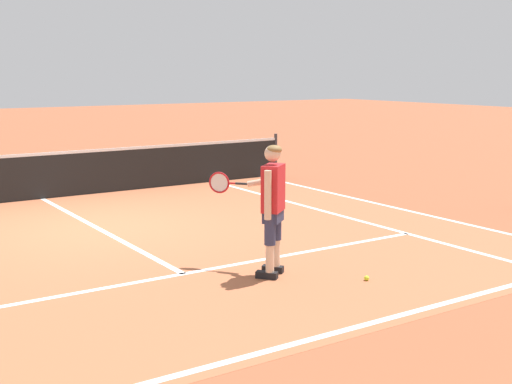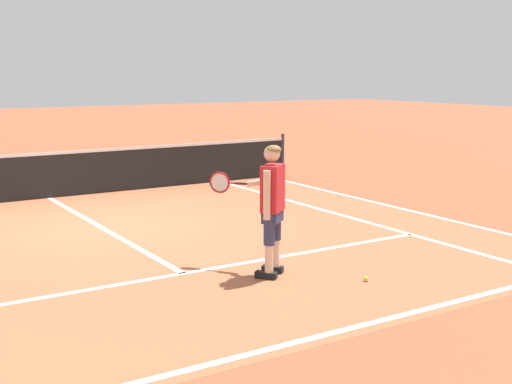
{
  "view_description": "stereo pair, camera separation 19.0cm",
  "coord_description": "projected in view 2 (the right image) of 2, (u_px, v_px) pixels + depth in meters",
  "views": [
    {
      "loc": [
        -3.92,
        -10.99,
        2.63
      ],
      "look_at": [
        0.95,
        -3.57,
        1.05
      ],
      "focal_mm": 47.72,
      "sensor_mm": 36.0,
      "label": 1
    },
    {
      "loc": [
        -3.76,
        -11.09,
        2.63
      ],
      "look_at": [
        0.95,
        -3.57,
        1.05
      ],
      "focal_mm": 47.72,
      "sensor_mm": 36.0,
      "label": 2
    }
  ],
  "objects": [
    {
      "name": "line_doubles_right",
      "position": [
        393.0,
        207.0,
        13.37
      ],
      "size": [
        0.1,
        9.08,
        0.01
      ],
      "primitive_type": "cube",
      "color": "white",
      "rests_on": "ground"
    },
    {
      "name": "line_centre_service",
      "position": [
        101.0,
        227.0,
        11.62
      ],
      "size": [
        0.1,
        6.4,
        0.01
      ],
      "primitive_type": "cube",
      "color": "white",
      "rests_on": "ground"
    },
    {
      "name": "tennis_player",
      "position": [
        271.0,
        201.0,
        8.71
      ],
      "size": [
        0.66,
        1.19,
        1.71
      ],
      "color": "black",
      "rests_on": "ground"
    },
    {
      "name": "ground_plane",
      "position": [
        99.0,
        226.0,
        11.68
      ],
      "size": [
        80.0,
        80.0,
        0.0
      ],
      "primitive_type": "plane",
      "color": "#9E5133"
    },
    {
      "name": "tennis_net",
      "position": [
        48.0,
        175.0,
        14.21
      ],
      "size": [
        11.96,
        0.08,
        1.07
      ],
      "color": "#333338",
      "rests_on": "ground"
    },
    {
      "name": "line_singles_right",
      "position": [
        339.0,
        214.0,
        12.66
      ],
      "size": [
        0.1,
        9.08,
        0.01
      ],
      "primitive_type": "cube",
      "color": "white",
      "rests_on": "ground"
    },
    {
      "name": "court_inner_surface",
      "position": [
        130.0,
        244.0,
        10.51
      ],
      "size": [
        10.98,
        9.48,
        0.0
      ],
      "primitive_type": "cube",
      "color": "#B2603D",
      "rests_on": "ground"
    },
    {
      "name": "line_baseline",
      "position": [
        302.0,
        341.0,
        6.72
      ],
      "size": [
        10.98,
        0.1,
        0.01
      ],
      "primitive_type": "cube",
      "color": "white",
      "rests_on": "ground"
    },
    {
      "name": "line_service",
      "position": [
        183.0,
        273.0,
        8.95
      ],
      "size": [
        8.23,
        0.1,
        0.01
      ],
      "primitive_type": "cube",
      "color": "white",
      "rests_on": "ground"
    },
    {
      "name": "tennis_ball_near_feet",
      "position": [
        366.0,
        279.0,
        8.62
      ],
      "size": [
        0.07,
        0.07,
        0.07
      ],
      "primitive_type": "sphere",
      "color": "#CCE02D",
      "rests_on": "ground"
    }
  ]
}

